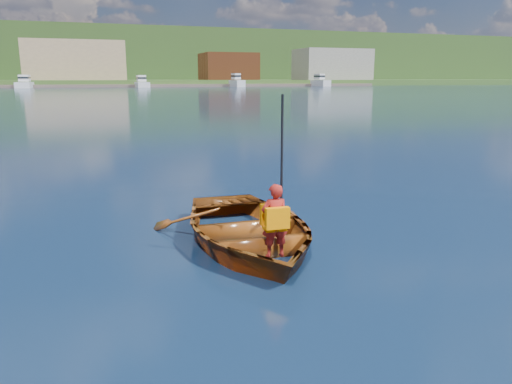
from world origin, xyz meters
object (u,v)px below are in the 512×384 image
at_px(marina_yachts, 44,83).
at_px(child_paddler, 275,219).
at_px(dock, 136,86).
at_px(rowboat, 247,229).

bearing_deg(marina_yachts, child_paddler, -84.85).
bearing_deg(child_paddler, dock, 85.41).
relative_size(rowboat, marina_yachts, 0.03).
height_order(rowboat, marina_yachts, marina_yachts).
relative_size(child_paddler, marina_yachts, 0.02).
xyz_separation_m(rowboat, marina_yachts, (-12.86, 143.13, 1.10)).
bearing_deg(dock, child_paddler, -94.59).
height_order(child_paddler, dock, child_paddler).
relative_size(rowboat, dock, 0.02).
bearing_deg(child_paddler, marina_yachts, 95.15).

